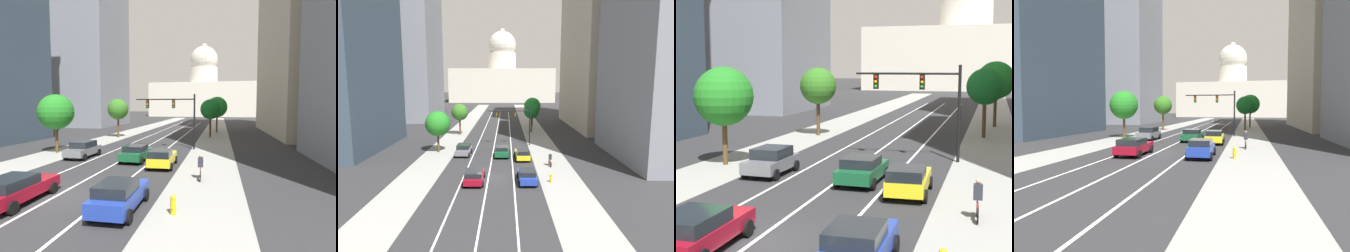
# 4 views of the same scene
# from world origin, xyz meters

# --- Properties ---
(ground_plane) EXTENTS (400.00, 400.00, 0.00)m
(ground_plane) POSITION_xyz_m (0.00, 40.00, 0.00)
(ground_plane) COLOR #2B2B2D
(sidewalk_left) EXTENTS (4.60, 130.00, 0.01)m
(sidewalk_left) POSITION_xyz_m (-7.86, 35.00, 0.01)
(sidewalk_left) COLOR gray
(sidewalk_left) RESTS_ON ground
(sidewalk_right) EXTENTS (4.60, 130.00, 0.01)m
(sidewalk_right) POSITION_xyz_m (7.86, 35.00, 0.01)
(sidewalk_right) COLOR gray
(sidewalk_right) RESTS_ON ground
(lane_stripe_left) EXTENTS (0.16, 90.00, 0.01)m
(lane_stripe_left) POSITION_xyz_m (-2.78, 25.00, 0.01)
(lane_stripe_left) COLOR white
(lane_stripe_left) RESTS_ON ground
(lane_stripe_center) EXTENTS (0.16, 90.00, 0.01)m
(lane_stripe_center) POSITION_xyz_m (0.00, 25.00, 0.01)
(lane_stripe_center) COLOR white
(lane_stripe_center) RESTS_ON ground
(lane_stripe_right) EXTENTS (0.16, 90.00, 0.01)m
(lane_stripe_right) POSITION_xyz_m (2.78, 25.00, 0.01)
(lane_stripe_right) COLOR white
(lane_stripe_right) RESTS_ON ground
(office_tower_far_left) EXTENTS (20.87, 19.59, 58.77)m
(office_tower_far_left) POSITION_xyz_m (-27.24, 51.28, 29.42)
(office_tower_far_left) COLOR gray
(office_tower_far_left) RESTS_ON ground
(capitol_building) EXTENTS (51.20, 29.63, 36.84)m
(capitol_building) POSITION_xyz_m (0.00, 127.01, 10.88)
(capitol_building) COLOR beige
(capitol_building) RESTS_ON ground
(car_gray) EXTENTS (2.16, 4.09, 1.57)m
(car_gray) POSITION_xyz_m (-4.17, 10.46, 0.82)
(car_gray) COLOR slate
(car_gray) RESTS_ON ground
(car_yellow) EXTENTS (2.14, 4.24, 1.52)m
(car_yellow) POSITION_xyz_m (4.18, 7.92, 0.79)
(car_yellow) COLOR yellow
(car_yellow) RESTS_ON ground
(car_blue) EXTENTS (2.02, 4.18, 1.48)m
(car_blue) POSITION_xyz_m (4.17, -1.28, 0.77)
(car_blue) COLOR #1E389E
(car_blue) RESTS_ON ground
(car_green) EXTENTS (2.18, 4.41, 1.46)m
(car_green) POSITION_xyz_m (1.39, 9.84, 0.76)
(car_green) COLOR #14512D
(car_green) RESTS_ON ground
(car_crimson) EXTENTS (2.16, 4.51, 1.42)m
(car_crimson) POSITION_xyz_m (-1.39, -1.31, 0.76)
(car_crimson) COLOR maroon
(car_crimson) RESTS_ON ground
(traffic_signal_mast) EXTENTS (6.94, 0.39, 6.29)m
(traffic_signal_mast) POSITION_xyz_m (3.67, 17.28, 4.45)
(traffic_signal_mast) COLOR black
(traffic_signal_mast) RESTS_ON ground
(fire_hydrant) EXTENTS (0.26, 0.35, 0.91)m
(fire_hydrant) POSITION_xyz_m (6.71, -1.22, 0.46)
(fire_hydrant) COLOR yellow
(fire_hydrant) RESTS_ON ground
(cyclist) EXTENTS (0.38, 1.70, 1.72)m
(cyclist) POSITION_xyz_m (7.49, 4.86, 0.85)
(cyclist) COLOR black
(cyclist) RESTS_ON ground
(street_tree_mid_right) EXTENTS (3.86, 3.86, 6.72)m
(street_tree_mid_right) POSITION_xyz_m (8.10, 38.02, 4.77)
(street_tree_mid_right) COLOR #51381E
(street_tree_mid_right) RESTS_ON ground
(street_tree_far_right) EXTENTS (3.16, 3.16, 6.04)m
(street_tree_far_right) POSITION_xyz_m (7.19, 29.50, 4.43)
(street_tree_far_right) COLOR #51381E
(street_tree_far_right) RESTS_ON ground
(street_tree_mid_left) EXTENTS (3.71, 3.71, 6.18)m
(street_tree_mid_left) POSITION_xyz_m (-8.20, 12.29, 4.31)
(street_tree_mid_left) COLOR #51381E
(street_tree_mid_left) RESTS_ON ground
(street_tree_near_left) EXTENTS (3.27, 3.27, 6.10)m
(street_tree_near_left) POSITION_xyz_m (-7.16, 26.92, 4.44)
(street_tree_near_left) COLOR #51381E
(street_tree_near_left) RESTS_ON ground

